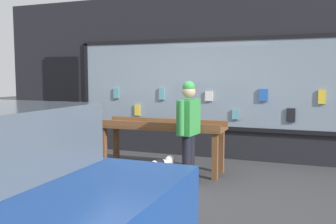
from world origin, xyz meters
TOP-DOWN VIEW (x-y plane):
  - ground_plane at (0.00, 0.00)m, footprint 40.00×40.00m
  - shopfront_facade at (0.01, 2.39)m, footprint 8.90×0.29m
  - display_table_main at (0.00, 0.95)m, footprint 2.23×0.68m
  - person_browsing at (0.67, 0.41)m, footprint 0.26×0.64m
  - small_dog at (0.28, 0.24)m, footprint 0.36×0.53m
  - sandwich_board_sign at (-1.99, 0.89)m, footprint 0.78×0.81m

SIDE VIEW (x-z plane):
  - ground_plane at x=0.00m, z-range 0.00..0.00m
  - small_dog at x=0.28m, z-range 0.08..0.49m
  - sandwich_board_sign at x=-1.99m, z-range 0.01..0.89m
  - display_table_main at x=0.00m, z-range 0.26..1.16m
  - person_browsing at x=0.67m, z-range 0.12..1.71m
  - shopfront_facade at x=0.01m, z-range -0.02..3.32m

